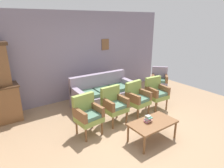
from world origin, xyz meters
The scene contains 10 objects.
ground_plane centered at (0.00, 0.00, 0.00)m, with size 7.68×7.68×0.00m, color #997A5B.
wall_back_with_decor centered at (0.00, 2.63, 1.35)m, with size 6.40×0.09×2.70m.
floral_couch centered at (0.19, 1.65, 0.33)m, with size 1.88×0.87×0.90m.
armchair_near_couch_end centered at (-0.94, 0.53, 0.50)m, with size 0.56×0.53×0.90m.
armchair_by_doorway centered at (-0.17, 0.61, 0.50)m, with size 0.53×0.50×0.90m.
armchair_near_cabinet centered at (0.57, 0.58, 0.50)m, with size 0.56×0.53×0.90m.
armchair_row_middle centered at (1.28, 0.57, 0.50)m, with size 0.55×0.53×0.90m.
wingback_chair_by_fireplace centered at (2.30, 1.35, 0.50)m, with size 0.71×0.71×0.90m.
coffee_table centered at (0.05, -0.47, 0.38)m, with size 1.00×0.56×0.42m.
book_stack_on_table centered at (-0.02, -0.40, 0.49)m, with size 0.15×0.13×0.14m.
Camera 1 is at (-2.68, -2.86, 2.44)m, focal length 30.83 mm.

